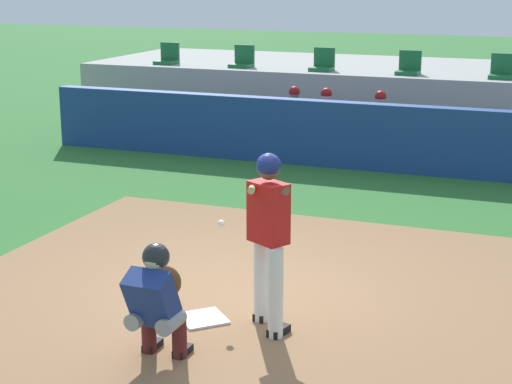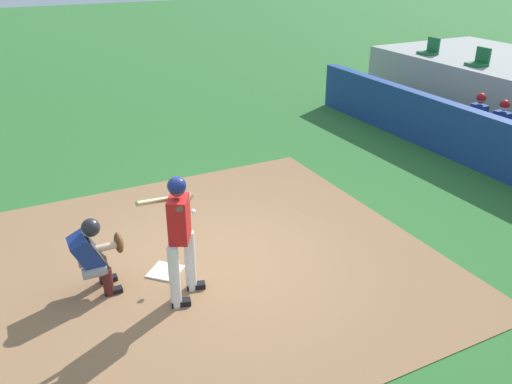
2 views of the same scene
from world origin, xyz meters
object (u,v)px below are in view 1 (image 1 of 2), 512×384
object	(u,v)px
catcher_crouched	(157,297)
dugout_player_2	(378,125)
dugout_player_1	(324,121)
stadium_seat_2	(323,64)
home_plate	(203,319)
dugout_player_0	(292,119)
stadium_seat_1	(243,61)
stadium_seat_0	(168,58)
stadium_seat_4	(502,72)
stadium_seat_3	(409,68)
batter_at_plate	(268,230)

from	to	relation	value
catcher_crouched	dugout_player_2	world-z (taller)	dugout_player_2
dugout_player_1	stadium_seat_2	xyz separation A→B (m)	(-0.66, 2.03, 0.86)
home_plate	stadium_seat_2	xyz separation A→B (m)	(-1.86, 10.18, 1.51)
dugout_player_0	stadium_seat_1	size ratio (longest dim) A/B	2.71
dugout_player_2	stadium_seat_2	world-z (taller)	stadium_seat_2
home_plate	stadium_seat_0	distance (m)	11.70
catcher_crouched	dugout_player_0	bearing A→B (deg)	101.44
home_plate	stadium_seat_4	size ratio (longest dim) A/B	0.92
catcher_crouched	dugout_player_2	distance (m)	9.09
stadium_seat_2	stadium_seat_4	world-z (taller)	same
catcher_crouched	stadium_seat_3	xyz separation A→B (m)	(0.00, 11.13, 0.93)
home_plate	catcher_crouched	bearing A→B (deg)	-90.25
stadium_seat_0	stadium_seat_3	size ratio (longest dim) A/B	1.00
dugout_player_2	home_plate	bearing A→B (deg)	-89.06
catcher_crouched	stadium_seat_0	world-z (taller)	stadium_seat_0
catcher_crouched	stadium_seat_1	world-z (taller)	stadium_seat_1
batter_at_plate	dugout_player_0	world-z (taller)	batter_at_plate
stadium_seat_0	stadium_seat_4	bearing A→B (deg)	0.00
home_plate	stadium_seat_1	size ratio (longest dim) A/B	0.92
stadium_seat_4	dugout_player_1	bearing A→B (deg)	-146.29
batter_at_plate	stadium_seat_4	world-z (taller)	stadium_seat_4
dugout_player_1	stadium_seat_3	distance (m)	2.51
batter_at_plate	dugout_player_1	distance (m)	8.32
dugout_player_1	stadium_seat_3	xyz separation A→B (m)	(1.19, 2.03, 0.86)
stadium_seat_4	stadium_seat_3	bearing A→B (deg)	180.00
stadium_seat_1	stadium_seat_4	size ratio (longest dim) A/B	1.00
dugout_player_1	home_plate	bearing A→B (deg)	-81.67
home_plate	stadium_seat_2	bearing A→B (deg)	100.34
stadium_seat_1	stadium_seat_4	world-z (taller)	same
stadium_seat_2	stadium_seat_4	bearing A→B (deg)	0.00
dugout_player_0	stadium_seat_0	xyz separation A→B (m)	(-3.73, 2.03, 0.86)
stadium_seat_3	stadium_seat_4	bearing A→B (deg)	0.00
dugout_player_2	dugout_player_0	bearing A→B (deg)	180.00
stadium_seat_0	stadium_seat_3	world-z (taller)	same
stadium_seat_4	batter_at_plate	bearing A→B (deg)	-96.56
home_plate	catcher_crouched	world-z (taller)	catcher_crouched
catcher_crouched	dugout_player_2	bearing A→B (deg)	90.82
stadium_seat_1	stadium_seat_2	bearing A→B (deg)	0.00
dugout_player_1	stadium_seat_2	bearing A→B (deg)	108.08
catcher_crouched	dugout_player_0	xyz separation A→B (m)	(-1.84, 9.09, 0.06)
batter_at_plate	dugout_player_2	size ratio (longest dim) A/B	1.39
stadium_seat_3	dugout_player_1	bearing A→B (deg)	-120.38
home_plate	stadium_seat_3	bearing A→B (deg)	90.00
home_plate	dugout_player_0	xyz separation A→B (m)	(-1.84, 8.14, 0.65)
stadium_seat_0	stadium_seat_1	bearing A→B (deg)	0.00
stadium_seat_1	stadium_seat_3	world-z (taller)	same
stadium_seat_3	batter_at_plate	bearing A→B (deg)	-86.09
catcher_crouched	stadium_seat_3	world-z (taller)	stadium_seat_3
dugout_player_1	stadium_seat_1	bearing A→B (deg)	141.10
catcher_crouched	dugout_player_0	size ratio (longest dim) A/B	1.38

